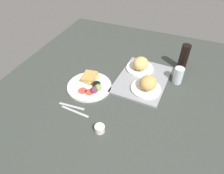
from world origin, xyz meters
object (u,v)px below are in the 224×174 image
object	(u,v)px
plate_with_salad	(90,85)
soda_bottle	(184,57)
serving_tray	(142,80)
fork	(72,106)
bread_plate_far	(147,85)
espresso_cup	(100,129)
knife	(75,111)
drinking_glass	(178,75)
bread_plate_near	(140,65)

from	to	relation	value
plate_with_salad	soda_bottle	world-z (taller)	soda_bottle
serving_tray	fork	xyz separation A→B (cm)	(40.64, -33.25, -0.55)
bread_plate_far	plate_with_salad	world-z (taller)	bread_plate_far
espresso_cup	serving_tray	bearing A→B (deg)	169.28
espresso_cup	knife	size ratio (longest dim) A/B	0.29
fork	knife	bearing A→B (deg)	-40.54
plate_with_salad	fork	world-z (taller)	plate_with_salad
bread_plate_far	espresso_cup	bearing A→B (deg)	-20.47
bread_plate_far	drinking_glass	distance (cm)	24.17
bread_plate_near	plate_with_salad	world-z (taller)	bread_plate_near
espresso_cup	fork	distance (cm)	25.75
bread_plate_far	plate_with_salad	distance (cm)	38.13
drinking_glass	bread_plate_far	bearing A→B (deg)	-44.72
serving_tray	bread_plate_near	distance (cm)	11.63
bread_plate_near	knife	world-z (taller)	bread_plate_near
bread_plate_near	espresso_cup	distance (cm)	60.39
drinking_glass	soda_bottle	xyz separation A→B (cm)	(-17.38, 0.52, 4.11)
plate_with_salad	espresso_cup	bearing A→B (deg)	34.75
plate_with_salad	soda_bottle	distance (cm)	70.67
soda_bottle	espresso_cup	distance (cm)	82.62
serving_tray	espresso_cup	xyz separation A→B (cm)	(50.64, -9.58, 1.20)
serving_tray	knife	world-z (taller)	serving_tray
serving_tray	bread_plate_far	size ratio (longest dim) A/B	2.27
drinking_glass	knife	distance (cm)	73.03
serving_tray	plate_with_salad	size ratio (longest dim) A/B	1.50
bread_plate_near	drinking_glass	size ratio (longest dim) A/B	1.71
plate_with_salad	drinking_glass	bearing A→B (deg)	117.10
bread_plate_far	drinking_glass	size ratio (longest dim) A/B	1.68
serving_tray	plate_with_salad	world-z (taller)	plate_with_salad
plate_with_salad	espresso_cup	distance (cm)	37.30
espresso_cup	bread_plate_near	bearing A→B (deg)	175.30
drinking_glass	fork	bearing A→B (deg)	-49.34
bread_plate_far	knife	xyz separation A→B (cm)	(33.86, -34.92, -5.45)
serving_tray	bread_plate_far	xyz separation A→B (cm)	(9.78, 5.67, 4.90)
drinking_glass	espresso_cup	world-z (taller)	drinking_glass
espresso_cup	knife	distance (cm)	20.95
serving_tray	bread_plate_near	world-z (taller)	bread_plate_near
bread_plate_near	drinking_glass	bearing A→B (deg)	85.74
bread_plate_near	bread_plate_far	bearing A→B (deg)	28.23
serving_tray	soda_bottle	bearing A→B (deg)	136.88
soda_bottle	knife	size ratio (longest dim) A/B	1.05
serving_tray	fork	world-z (taller)	serving_tray
plate_with_salad	espresso_cup	size ratio (longest dim) A/B	5.35
plate_with_salad	espresso_cup	xyz separation A→B (cm)	(30.65, 21.26, 0.35)
bread_plate_near	knife	size ratio (longest dim) A/B	1.06
espresso_cup	soda_bottle	bearing A→B (deg)	156.51
serving_tray	knife	xyz separation A→B (cm)	(43.64, -29.25, -0.55)
serving_tray	bread_plate_near	bearing A→B (deg)	-153.76
bread_plate_far	fork	world-z (taller)	bread_plate_far
bread_plate_near	bread_plate_far	world-z (taller)	bread_plate_near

